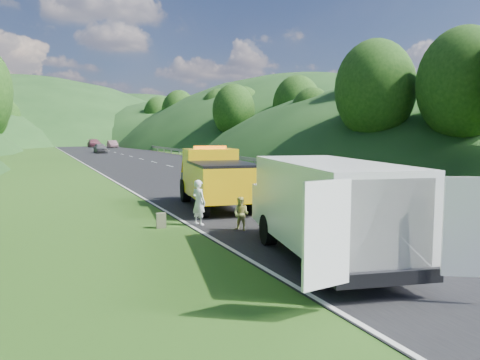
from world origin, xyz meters
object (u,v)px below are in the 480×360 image
tow_truck (216,178)px  white_van (326,204)px  spare_tire (411,274)px  woman (199,225)px  passing_suv (273,187)px  child (241,231)px  worker (344,265)px  suitcase (161,221)px

tow_truck → white_van: (-0.42, -8.66, 0.15)m
white_van → spare_tire: white_van is taller
woman → passing_suv: 11.67m
child → worker: 4.60m
worker → passing_suv: 16.03m
spare_tire → tow_truck: bearing=93.7°
tow_truck → white_van: size_ratio=0.84×
woman → suitcase: woman is taller
spare_tire → worker: bearing=128.3°
worker → spare_tire: (0.96, -1.21, 0.00)m
child → worker: (0.69, -4.55, 0.00)m
child → worker: size_ratio=0.65×
worker → spare_tire: bearing=-73.7°
woman → spare_tire: (2.57, -7.25, 0.00)m
white_van → suitcase: size_ratio=14.54×
woman → spare_tire: 7.69m
woman → child: size_ratio=1.41×
child → white_van: bearing=-29.8°
spare_tire → suitcase: bearing=117.9°
passing_suv → tow_truck: bearing=-138.9°
suitcase → spare_tire: bearing=-62.1°
suitcase → passing_suv: (8.95, 8.74, -0.26)m
white_van → child: (-0.55, 3.93, -1.41)m
white_van → spare_tire: (1.10, -1.82, -1.41)m
suitcase → tow_truck: bearing=44.5°
white_van → woman: white_van is taller
woman → white_van: bearing=170.9°
white_van → woman: bearing=117.5°
white_van → spare_tire: bearing=-46.7°
spare_tire → woman: bearing=109.6°
suitcase → passing_suv: bearing=44.3°
white_van → child: size_ratio=6.76×
worker → spare_tire: 1.54m
tow_truck → passing_suv: 8.11m
child → suitcase: size_ratio=2.15×
child → suitcase: child is taller
suitcase → woman: bearing=-3.4°
white_van → passing_suv: white_van is taller
child → worker: worker is taller
tow_truck → white_van: bearing=-84.3°
woman → suitcase: bearing=62.2°
woman → suitcase: (-1.31, 0.08, 0.26)m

